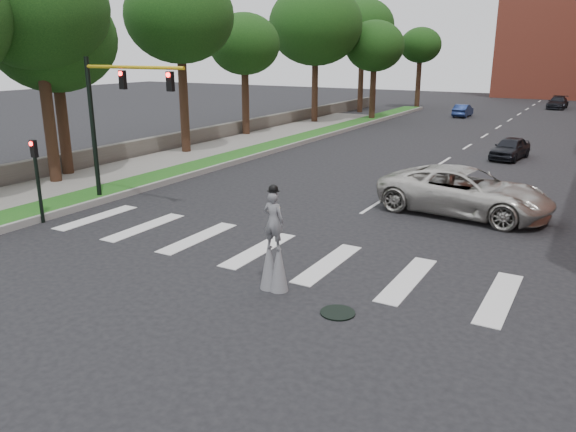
{
  "coord_description": "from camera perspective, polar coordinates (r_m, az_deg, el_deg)",
  "views": [
    {
      "loc": [
        8.33,
        -13.94,
        6.44
      ],
      "look_at": [
        0.4,
        0.0,
        1.7
      ],
      "focal_mm": 35.0,
      "sensor_mm": 36.0,
      "label": 1
    }
  ],
  "objects": [
    {
      "name": "tree_1",
      "position": [
        31.49,
        -22.72,
        16.22
      ],
      "size": [
        6.2,
        6.2,
        9.64
      ],
      "color": "#301D13",
      "rests_on": "ground"
    },
    {
      "name": "traffic_signal",
      "position": [
        24.9,
        -17.51,
        10.45
      ],
      "size": [
        5.3,
        0.23,
        6.2
      ],
      "color": "black",
      "rests_on": "ground"
    },
    {
      "name": "tree_6",
      "position": [
        54.69,
        8.79,
        16.65
      ],
      "size": [
        5.45,
        5.45,
        9.16
      ],
      "color": "#301D13",
      "rests_on": "ground"
    },
    {
      "name": "suv_crossing",
      "position": [
        23.87,
        17.53,
        2.4
      ],
      "size": [
        7.12,
        3.82,
        1.9
      ],
      "primitive_type": "imported",
      "rotation": [
        0.0,
        0.0,
        1.47
      ],
      "color": "beige",
      "rests_on": "ground"
    },
    {
      "name": "tree_2",
      "position": [
        36.63,
        -10.97,
        19.26
      ],
      "size": [
        6.63,
        6.63,
        11.27
      ],
      "color": "#301D13",
      "rests_on": "ground"
    },
    {
      "name": "manhole",
      "position": [
        14.56,
        5.07,
        -9.76
      ],
      "size": [
        0.9,
        0.9,
        0.04
      ],
      "primitive_type": "cylinder",
      "color": "black",
      "rests_on": "ground"
    },
    {
      "name": "grass_median",
      "position": [
        39.81,
        -0.66,
        7.34
      ],
      "size": [
        2.0,
        60.0,
        0.25
      ],
      "primitive_type": "cube",
      "color": "#1B5217",
      "rests_on": "ground"
    },
    {
      "name": "tree_5",
      "position": [
        62.4,
        7.6,
        18.57
      ],
      "size": [
        6.57,
        6.57,
        11.72
      ],
      "color": "#301D13",
      "rests_on": "ground"
    },
    {
      "name": "sidewalk_left",
      "position": [
        33.68,
        -13.81,
        5.13
      ],
      "size": [
        4.0,
        60.0,
        0.18
      ],
      "primitive_type": "cube",
      "color": "slate",
      "rests_on": "ground"
    },
    {
      "name": "tree_4",
      "position": [
        52.09,
        2.83,
        18.81
      ],
      "size": [
        8.26,
        8.26,
        12.12
      ],
      "color": "#301D13",
      "rests_on": "ground"
    },
    {
      "name": "car_near",
      "position": [
        37.33,
        21.64,
        6.43
      ],
      "size": [
        2.17,
        4.14,
        1.34
      ],
      "primitive_type": "imported",
      "rotation": [
        0.0,
        0.0,
        -0.15
      ],
      "color": "black",
      "rests_on": "ground"
    },
    {
      "name": "car_far",
      "position": [
        72.6,
        25.72,
        10.34
      ],
      "size": [
        2.12,
        4.85,
        1.39
      ],
      "primitive_type": "imported",
      "rotation": [
        0.0,
        0.0,
        -0.04
      ],
      "color": "black",
      "rests_on": "ground"
    },
    {
      "name": "median_curb",
      "position": [
        39.3,
        0.67,
        7.24
      ],
      "size": [
        0.2,
        60.0,
        0.28
      ],
      "primitive_type": "cube",
      "color": "gray",
      "rests_on": "ground"
    },
    {
      "name": "stilt_performer",
      "position": [
        15.46,
        -1.45,
        -3.42
      ],
      "size": [
        0.84,
        0.52,
        3.03
      ],
      "rotation": [
        0.0,
        0.0,
        3.14
      ],
      "color": "#301D13",
      "rests_on": "ground"
    },
    {
      "name": "tree_3",
      "position": [
        44.07,
        -4.46,
        16.96
      ],
      "size": [
        5.35,
        5.35,
        9.18
      ],
      "color": "#301D13",
      "rests_on": "ground"
    },
    {
      "name": "tree_8",
      "position": [
        29.82,
        -24.25,
        18.62
      ],
      "size": [
        6.63,
        6.63,
        11.12
      ],
      "color": "#301D13",
      "rests_on": "ground"
    },
    {
      "name": "car_mid",
      "position": [
        60.21,
        17.34,
        10.19
      ],
      "size": [
        1.33,
        3.77,
        1.24
      ],
      "primitive_type": "imported",
      "rotation": [
        0.0,
        0.0,
        3.14
      ],
      "color": "navy",
      "rests_on": "ground"
    },
    {
      "name": "ground_plane",
      "position": [
        17.47,
        -1.15,
        -5.17
      ],
      "size": [
        160.0,
        160.0,
        0.0
      ],
      "primitive_type": "plane",
      "color": "black",
      "rests_on": "ground"
    },
    {
      "name": "tree_7",
      "position": [
        67.54,
        13.32,
        16.47
      ],
      "size": [
        4.61,
        4.61,
        8.98
      ],
      "color": "#301D13",
      "rests_on": "ground"
    },
    {
      "name": "stone_wall",
      "position": [
        44.36,
        -5.56,
        8.76
      ],
      "size": [
        0.5,
        56.0,
        1.1
      ],
      "primitive_type": "cube",
      "color": "#544F48",
      "rests_on": "ground"
    },
    {
      "name": "secondary_signal",
      "position": [
        23.41,
        -24.14,
        3.95
      ],
      "size": [
        0.25,
        0.21,
        3.23
      ],
      "color": "black",
      "rests_on": "ground"
    }
  ]
}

